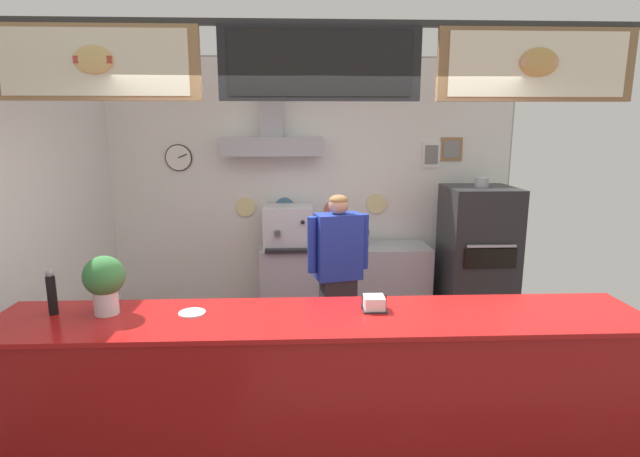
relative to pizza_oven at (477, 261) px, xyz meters
name	(u,v)px	position (x,y,z in m)	size (l,w,h in m)	color
ground_plane	(320,434)	(-1.75, -1.79, -0.79)	(5.96, 5.96, 0.00)	#514C47
back_wall_assembly	(309,183)	(-1.77, 0.54, 0.78)	(4.61, 2.66, 2.95)	#9E9E99
service_counter	(322,393)	(-1.75, -2.12, -0.27)	(4.05, 0.69, 1.05)	maroon
back_prep_counter	(345,285)	(-1.38, 0.29, -0.35)	(1.86, 0.55, 0.90)	#A3A5AD
pizza_oven	(477,261)	(0.00, 0.00, 0.00)	(0.70, 0.74, 1.68)	#232326
shop_worker	(338,282)	(-1.55, -0.92, 0.08)	(0.53, 0.30, 1.64)	#232328
espresso_machine	(288,227)	(-2.00, 0.27, 0.33)	(0.53, 0.50, 0.46)	silver
potted_basil	(360,234)	(-1.21, 0.29, 0.25)	(0.20, 0.20, 0.24)	#4C4C51
potted_rosemary	(327,236)	(-1.58, 0.33, 0.22)	(0.15, 0.15, 0.20)	#9E563D
condiment_plate	(192,313)	(-2.56, -2.06, 0.26)	(0.17, 0.17, 0.01)	white
pepper_grinder	(52,292)	(-3.42, -2.03, 0.39)	(0.06, 0.06, 0.29)	black
napkin_holder	(374,304)	(-1.41, -2.04, 0.29)	(0.16, 0.15, 0.10)	#262628
basil_vase	(104,282)	(-3.09, -2.03, 0.46)	(0.25, 0.25, 0.37)	silver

